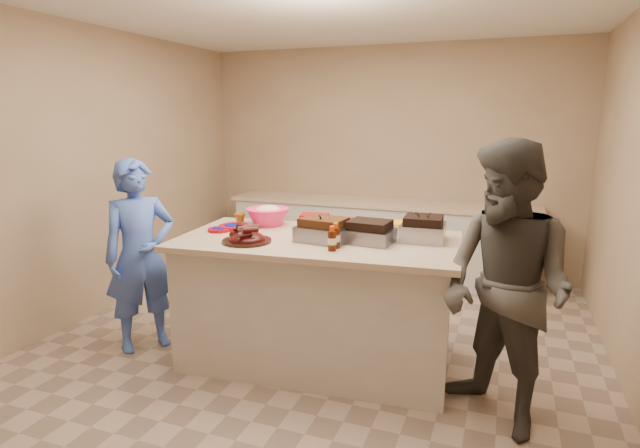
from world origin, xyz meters
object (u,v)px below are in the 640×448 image
at_px(bbq_bottle_a, 332,251).
at_px(guest_blue, 148,346).
at_px(coleslaw_bowl, 268,225).
at_px(bbq_bottle_b, 336,248).
at_px(mustard_bottle, 302,235).
at_px(plastic_cup, 240,223).
at_px(rib_platter, 247,242).
at_px(guest_gray, 495,422).
at_px(roasting_pan, 423,241).
at_px(island, 318,359).

relative_size(bbq_bottle_a, guest_blue, 0.11).
bearing_deg(coleslaw_bowl, bbq_bottle_b, -33.14).
relative_size(mustard_bottle, plastic_cup, 1.29).
bearing_deg(bbq_bottle_a, guest_blue, 179.34).
bearing_deg(rib_platter, guest_gray, -3.13).
bearing_deg(guest_blue, plastic_cup, -11.63).
xyz_separation_m(plastic_cup, guest_blue, (-0.61, -0.55, -0.98)).
xyz_separation_m(roasting_pan, bbq_bottle_a, (-0.53, -0.50, 0.00)).
relative_size(roasting_pan, bbq_bottle_b, 1.77).
bearing_deg(island, guest_gray, -20.84).
bearing_deg(plastic_cup, roasting_pan, -2.50).
relative_size(bbq_bottle_b, mustard_bottle, 1.49).
relative_size(bbq_bottle_b, guest_gray, 0.10).
distance_m(coleslaw_bowl, mustard_bottle, 0.46).
height_order(coleslaw_bowl, plastic_cup, coleslaw_bowl).
xyz_separation_m(roasting_pan, bbq_bottle_b, (-0.53, -0.42, 0.00)).
xyz_separation_m(mustard_bottle, plastic_cup, (-0.66, 0.22, 0.00)).
bearing_deg(plastic_cup, bbq_bottle_b, -25.57).
relative_size(roasting_pan, guest_blue, 0.20).
bearing_deg(roasting_pan, mustard_bottle, -173.46).
xyz_separation_m(bbq_bottle_b, mustard_bottle, (-0.37, 0.28, 0.00)).
relative_size(island, coleslaw_bowl, 5.82).
distance_m(island, roasting_pan, 1.25).
distance_m(island, bbq_bottle_b, 1.03).
height_order(roasting_pan, guest_blue, roasting_pan).
bearing_deg(bbq_bottle_a, coleslaw_bowl, 142.99).
height_order(coleslaw_bowl, bbq_bottle_a, coleslaw_bowl).
relative_size(island, bbq_bottle_b, 11.71).
distance_m(roasting_pan, bbq_bottle_b, 0.68).
height_order(rib_platter, roasting_pan, rib_platter).
xyz_separation_m(rib_platter, roasting_pan, (1.19, 0.49, 0.00)).
height_order(rib_platter, guest_gray, rib_platter).
distance_m(island, guest_blue, 1.45).
bearing_deg(coleslaw_bowl, bbq_bottle_a, -37.01).
bearing_deg(rib_platter, bbq_bottle_b, 6.11).
bearing_deg(coleslaw_bowl, roasting_pan, -3.46).
height_order(coleslaw_bowl, guest_gray, coleslaw_bowl).
xyz_separation_m(island, plastic_cup, (-0.81, 0.28, 0.98)).
bearing_deg(roasting_pan, guest_gray, -47.99).
bearing_deg(guest_gray, roasting_pan, 175.96).
distance_m(rib_platter, guest_blue, 1.39).
height_order(mustard_bottle, guest_gray, mustard_bottle).
bearing_deg(bbq_bottle_a, guest_gray, -4.57).
bearing_deg(bbq_bottle_b, island, 135.09).
relative_size(coleslaw_bowl, mustard_bottle, 3.00).
relative_size(rib_platter, coleslaw_bowl, 1.00).
xyz_separation_m(bbq_bottle_a, guest_blue, (-1.64, 0.02, -0.98)).
xyz_separation_m(mustard_bottle, guest_blue, (-1.26, -0.34, -0.98)).
relative_size(roasting_pan, coleslaw_bowl, 0.88).
bearing_deg(roasting_pan, coleslaw_bowl, 173.81).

